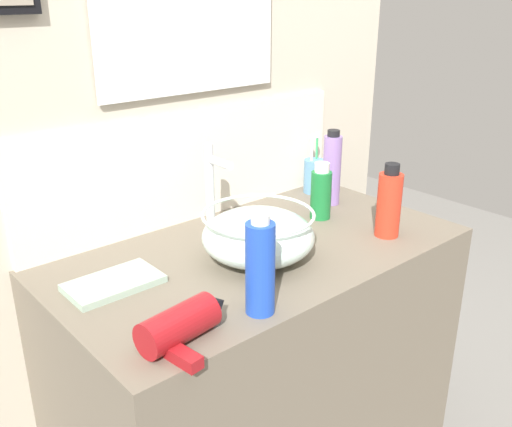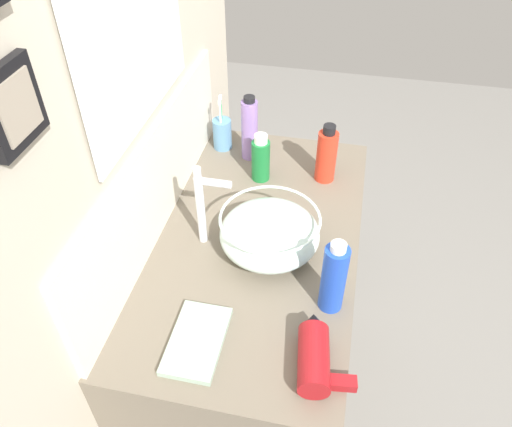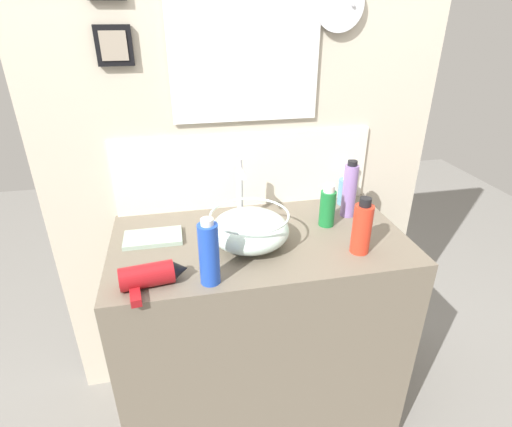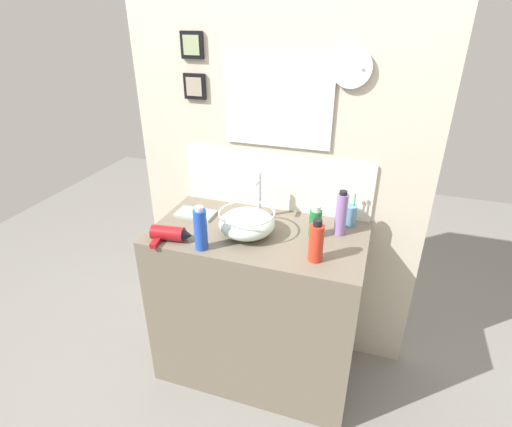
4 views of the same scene
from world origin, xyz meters
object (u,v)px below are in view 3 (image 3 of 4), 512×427
at_px(faucet, 240,188).
at_px(hand_towel, 153,238).
at_px(hair_drier, 152,276).
at_px(toothbrush_cup, 346,191).
at_px(lotion_bottle, 362,228).
at_px(soap_dispenser, 327,207).
at_px(spray_bottle, 350,190).
at_px(glass_bowl_sink, 250,229).
at_px(shampoo_bottle, 209,253).

bearing_deg(faucet, hand_towel, -167.55).
height_order(hair_drier, toothbrush_cup, toothbrush_cup).
bearing_deg(hand_towel, lotion_bottle, -17.89).
relative_size(lotion_bottle, hand_towel, 0.98).
xyz_separation_m(lotion_bottle, hand_towel, (-0.69, 0.22, -0.08)).
relative_size(faucet, toothbrush_cup, 1.29).
height_order(soap_dispenser, lotion_bottle, lotion_bottle).
bearing_deg(spray_bottle, faucet, 175.84).
height_order(lotion_bottle, hand_towel, lotion_bottle).
bearing_deg(hand_towel, spray_bottle, 3.18).
xyz_separation_m(hair_drier, spray_bottle, (0.76, 0.32, 0.08)).
bearing_deg(hair_drier, glass_bowl_sink, 26.89).
bearing_deg(hand_towel, faucet, 12.45).
height_order(spray_bottle, lotion_bottle, spray_bottle).
xyz_separation_m(hair_drier, hand_towel, (-0.00, 0.28, -0.03)).
height_order(toothbrush_cup, soap_dispenser, toothbrush_cup).
relative_size(soap_dispenser, hand_towel, 0.81).
height_order(hair_drier, spray_bottle, spray_bottle).
xyz_separation_m(shampoo_bottle, hand_towel, (-0.18, 0.29, -0.09)).
height_order(hair_drier, soap_dispenser, soap_dispenser).
xyz_separation_m(spray_bottle, hand_towel, (-0.76, -0.04, -0.10)).
bearing_deg(soap_dispenser, toothbrush_cup, 48.64).
bearing_deg(spray_bottle, lotion_bottle, -104.70).
height_order(glass_bowl_sink, toothbrush_cup, toothbrush_cup).
bearing_deg(glass_bowl_sink, hair_drier, -153.11).
height_order(toothbrush_cup, hand_towel, toothbrush_cup).
xyz_separation_m(toothbrush_cup, lotion_bottle, (-0.11, -0.37, 0.03)).
distance_m(spray_bottle, soap_dispenser, 0.13).
relative_size(spray_bottle, lotion_bottle, 1.15).
distance_m(glass_bowl_sink, lotion_bottle, 0.38).
distance_m(glass_bowl_sink, hair_drier, 0.37).
height_order(glass_bowl_sink, hand_towel, glass_bowl_sink).
xyz_separation_m(lotion_bottle, shampoo_bottle, (-0.52, -0.07, 0.01)).
bearing_deg(soap_dispenser, lotion_bottle, -78.42).
xyz_separation_m(toothbrush_cup, hand_towel, (-0.80, -0.15, -0.05)).
bearing_deg(lotion_bottle, glass_bowl_sink, 162.29).
distance_m(faucet, hand_towel, 0.37).
distance_m(glass_bowl_sink, spray_bottle, 0.46).
height_order(faucet, soap_dispenser, faucet).
xyz_separation_m(faucet, soap_dispenser, (0.32, -0.09, -0.07)).
xyz_separation_m(faucet, spray_bottle, (0.43, -0.03, -0.03)).
bearing_deg(shampoo_bottle, faucet, 66.92).
height_order(glass_bowl_sink, shampoo_bottle, shampoo_bottle).
distance_m(faucet, soap_dispenser, 0.34).
bearing_deg(spray_bottle, hair_drier, -157.24).
relative_size(hair_drier, hand_towel, 1.01).
bearing_deg(shampoo_bottle, toothbrush_cup, 35.46).
height_order(glass_bowl_sink, faucet, faucet).
bearing_deg(hand_towel, toothbrush_cup, 10.54).
distance_m(hair_drier, shampoo_bottle, 0.19).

